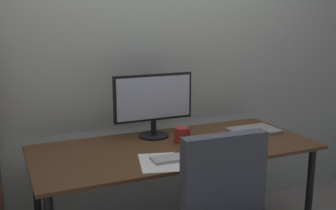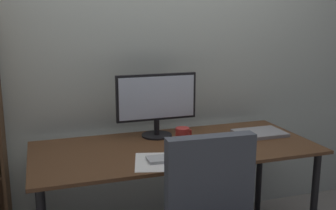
{
  "view_description": "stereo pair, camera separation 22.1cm",
  "coord_description": "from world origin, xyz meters",
  "px_view_note": "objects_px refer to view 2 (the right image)",
  "views": [
    {
      "loc": [
        -0.97,
        -2.09,
        1.5
      ],
      "look_at": [
        -0.04,
        0.01,
        1.0
      ],
      "focal_mm": 42.33,
      "sensor_mm": 36.0,
      "label": 1
    },
    {
      "loc": [
        -0.77,
        -2.17,
        1.5
      ],
      "look_at": [
        -0.04,
        0.01,
        1.0
      ],
      "focal_mm": 42.33,
      "sensor_mm": 36.0,
      "label": 2
    }
  ],
  "objects_px": {
    "keyboard": "(173,158)",
    "coffee_mug": "(183,135)",
    "laptop": "(260,133)",
    "monitor": "(157,101)",
    "desk": "(175,158)",
    "mouse": "(209,154)"
  },
  "relations": [
    {
      "from": "mouse",
      "to": "laptop",
      "type": "bearing_deg",
      "value": 28.96
    },
    {
      "from": "desk",
      "to": "mouse",
      "type": "bearing_deg",
      "value": -63.15
    },
    {
      "from": "monitor",
      "to": "mouse",
      "type": "distance_m",
      "value": 0.55
    },
    {
      "from": "monitor",
      "to": "mouse",
      "type": "xyz_separation_m",
      "value": [
        0.17,
        -0.47,
        -0.22
      ]
    },
    {
      "from": "desk",
      "to": "keyboard",
      "type": "bearing_deg",
      "value": -112.05
    },
    {
      "from": "desk",
      "to": "laptop",
      "type": "bearing_deg",
      "value": 4.82
    },
    {
      "from": "mouse",
      "to": "coffee_mug",
      "type": "xyz_separation_m",
      "value": [
        -0.06,
        0.28,
        0.03
      ]
    },
    {
      "from": "keyboard",
      "to": "desk",
      "type": "bearing_deg",
      "value": 70.03
    },
    {
      "from": "desk",
      "to": "coffee_mug",
      "type": "xyz_separation_m",
      "value": [
        0.06,
        0.05,
        0.12
      ]
    },
    {
      "from": "monitor",
      "to": "coffee_mug",
      "type": "height_order",
      "value": "monitor"
    },
    {
      "from": "laptop",
      "to": "mouse",
      "type": "bearing_deg",
      "value": -149.43
    },
    {
      "from": "coffee_mug",
      "to": "laptop",
      "type": "relative_size",
      "value": 0.32
    },
    {
      "from": "keyboard",
      "to": "coffee_mug",
      "type": "relative_size",
      "value": 2.8
    },
    {
      "from": "mouse",
      "to": "laptop",
      "type": "distance_m",
      "value": 0.58
    },
    {
      "from": "keyboard",
      "to": "mouse",
      "type": "height_order",
      "value": "mouse"
    },
    {
      "from": "coffee_mug",
      "to": "keyboard",
      "type": "bearing_deg",
      "value": -119.84
    },
    {
      "from": "monitor",
      "to": "keyboard",
      "type": "distance_m",
      "value": 0.51
    },
    {
      "from": "monitor",
      "to": "coffee_mug",
      "type": "bearing_deg",
      "value": -59.41
    },
    {
      "from": "monitor",
      "to": "laptop",
      "type": "distance_m",
      "value": 0.73
    },
    {
      "from": "laptop",
      "to": "monitor",
      "type": "bearing_deg",
      "value": 165.01
    },
    {
      "from": "desk",
      "to": "laptop",
      "type": "height_order",
      "value": "laptop"
    },
    {
      "from": "laptop",
      "to": "desk",
      "type": "bearing_deg",
      "value": -174.74
    }
  ]
}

